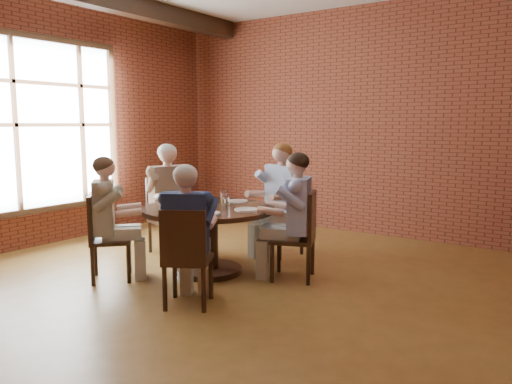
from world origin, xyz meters
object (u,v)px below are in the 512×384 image
Objects in this scene: chair_b at (285,213)px; diner_e at (188,236)px; chair_d at (102,234)px; smartphone at (210,215)px; dining_table at (209,227)px; diner_a at (293,217)px; chair_e at (186,254)px; chair_a at (301,232)px; diner_c at (170,200)px; chair_c at (167,212)px; diner_b at (279,200)px; diner_d at (110,219)px.

chair_b is 2.12m from diner_e.
chair_d is 1.23m from smartphone.
diner_a is at bearing 21.68° from dining_table.
chair_e is 0.71× the size of diner_e.
chair_b reaches higher than chair_a.
diner_c reaches higher than chair_e.
chair_e reaches higher than smartphone.
chair_b is at bearing -36.22° from chair_c.
chair_a is 1.41m from chair_e.
diner_d is at bearing -104.68° from diner_b.
chair_d is at bearing -104.64° from chair_b.
dining_table is 1.13× the size of diner_e.
chair_e is (0.54, -0.95, -0.03)m from dining_table.
diner_b is (-0.74, 0.74, 0.20)m from chair_a.
chair_a is 1.36m from diner_e.
dining_table is at bearing -90.00° from chair_b.
chair_a is 2.01m from chair_c.
chair_a is 2.12m from chair_d.
chair_e is (-0.35, -1.30, -0.18)m from diner_a.
chair_b is at bearing -165.33° from diner_a.
chair_a is 1.07m from diner_b.
diner_a is (-0.08, -0.03, 0.17)m from chair_a.
smartphone is at bearing -73.91° from diner_b.
chair_c is 2.00m from diner_e.
chair_a reaches higher than smartphone.
diner_d is 10.64× the size of smartphone.
chair_a is 0.70× the size of diner_a.
diner_b reaches higher than chair_d.
dining_table is 1.02m from diner_e.
dining_table is 1.04m from chair_a.
chair_d is (-0.99, -1.97, -0.21)m from diner_b.
diner_b is 1.55× the size of chair_e.
dining_table is 1.06m from diner_d.
diner_d is at bearing -147.02° from diner_c.
diner_b is at bearing -111.71° from diner_e.
smartphone is (-0.14, 0.49, 0.10)m from diner_e.
chair_b is 0.21m from diner_b.
diner_b is at bearing -161.24° from diner_a.
diner_a is 1.05× the size of diner_e.
diner_d is at bearing -37.23° from chair_e.
chair_b is 1.52m from chair_c.
diner_a is at bearing -102.46° from diner_d.
smartphone is at bearing -115.78° from chair_d.
chair_a is 2.05m from diner_d.
diner_a reaches higher than smartphone.
diner_a is 1.03× the size of diner_d.
chair_b reaches higher than dining_table.
chair_b is 2.22m from diner_d.
diner_e is (1.53, -1.28, 0.13)m from chair_c.
diner_d is at bearing -76.81° from chair_a.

